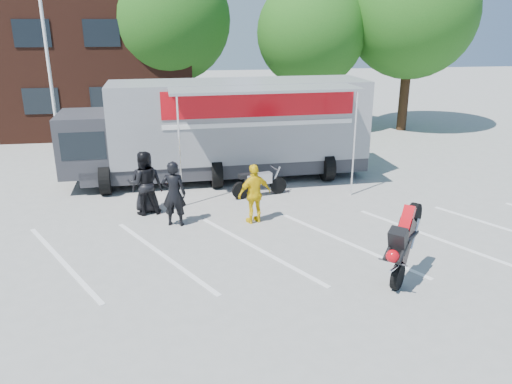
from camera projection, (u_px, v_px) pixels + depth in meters
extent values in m
plane|color=#999994|center=(256.00, 268.00, 11.76)|extent=(100.00, 100.00, 0.00)
cube|color=white|center=(250.00, 249.00, 12.70)|extent=(18.09, 13.33, 0.01)
cube|color=#411E14|center=(17.00, 62.00, 26.08)|extent=(18.00, 8.00, 7.00)
cylinder|color=white|center=(48.00, 63.00, 18.92)|extent=(0.12, 0.12, 8.00)
cylinder|color=#382314|center=(173.00, 100.00, 25.93)|extent=(0.50, 0.50, 3.24)
sphere|color=#1A5214|center=(169.00, 20.00, 24.65)|extent=(6.12, 6.12, 6.12)
cylinder|color=#382314|center=(309.00, 103.00, 26.02)|extent=(0.50, 0.50, 2.88)
sphere|color=#1A5214|center=(311.00, 33.00, 24.88)|extent=(5.44, 5.44, 5.44)
cylinder|color=#382314|center=(404.00, 98.00, 26.16)|extent=(0.50, 0.50, 3.42)
sphere|color=#1A5214|center=(412.00, 13.00, 24.80)|extent=(6.46, 6.46, 6.46)
imported|color=black|center=(146.00, 182.00, 14.95)|extent=(0.96, 0.68, 1.87)
imported|color=black|center=(174.00, 194.00, 13.93)|extent=(0.77, 0.60, 1.88)
imported|color=black|center=(144.00, 183.00, 14.77)|extent=(1.04, 0.86, 1.93)
imported|color=yellow|center=(255.00, 194.00, 14.15)|extent=(1.10, 0.74, 1.73)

